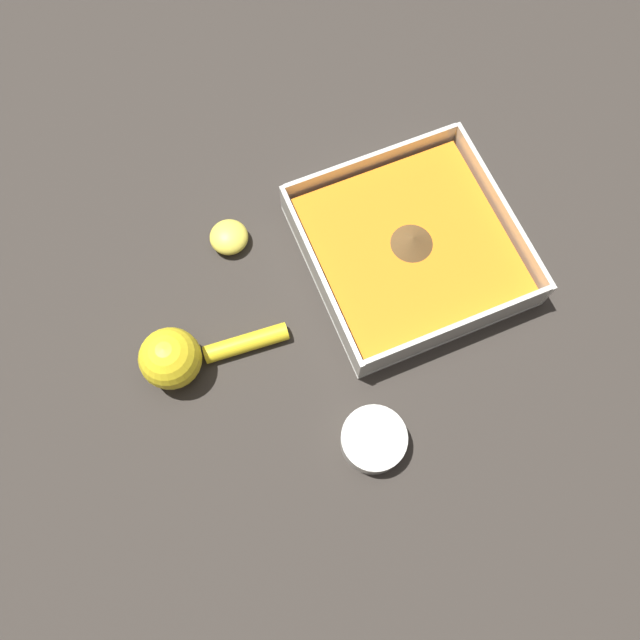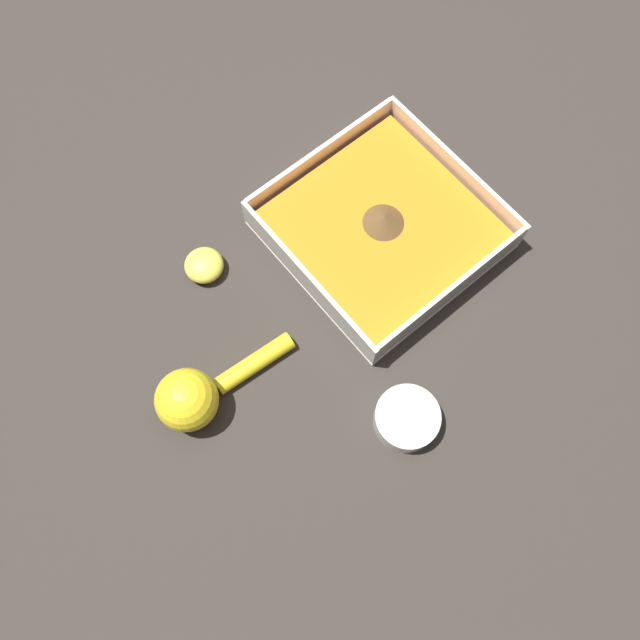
{
  "view_description": "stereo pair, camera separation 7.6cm",
  "coord_description": "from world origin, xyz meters",
  "px_view_note": "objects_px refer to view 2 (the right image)",
  "views": [
    {
      "loc": [
        0.29,
        -0.25,
        0.75
      ],
      "look_at": [
        0.05,
        -0.15,
        0.03
      ],
      "focal_mm": 35.0,
      "sensor_mm": 36.0,
      "label": 1
    },
    {
      "loc": [
        0.25,
        -0.32,
        0.75
      ],
      "look_at": [
        0.05,
        -0.15,
        0.03
      ],
      "focal_mm": 35.0,
      "sensor_mm": 36.0,
      "label": 2
    }
  ],
  "objects_px": {
    "square_dish": "(382,228)",
    "spice_bowl": "(406,419)",
    "lemon_squeezer": "(195,395)",
    "lemon_half": "(204,265)"
  },
  "relations": [
    {
      "from": "lemon_squeezer",
      "to": "spice_bowl",
      "type": "bearing_deg",
      "value": 139.63
    },
    {
      "from": "lemon_squeezer",
      "to": "lemon_half",
      "type": "xyz_separation_m",
      "value": [
        -0.14,
        0.11,
        -0.02
      ]
    },
    {
      "from": "spice_bowl",
      "to": "lemon_half",
      "type": "height_order",
      "value": "spice_bowl"
    },
    {
      "from": "lemon_squeezer",
      "to": "lemon_half",
      "type": "bearing_deg",
      "value": -123.51
    },
    {
      "from": "square_dish",
      "to": "lemon_squeezer",
      "type": "relative_size",
      "value": 1.43
    },
    {
      "from": "spice_bowl",
      "to": "lemon_half",
      "type": "xyz_separation_m",
      "value": [
        -0.31,
        -0.07,
        -0.0
      ]
    },
    {
      "from": "lemon_half",
      "to": "square_dish",
      "type": "bearing_deg",
      "value": 63.03
    },
    {
      "from": "square_dish",
      "to": "spice_bowl",
      "type": "relative_size",
      "value": 3.36
    },
    {
      "from": "spice_bowl",
      "to": "lemon_squeezer",
      "type": "relative_size",
      "value": 0.43
    },
    {
      "from": "square_dish",
      "to": "spice_bowl",
      "type": "bearing_deg",
      "value": -34.84
    }
  ]
}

